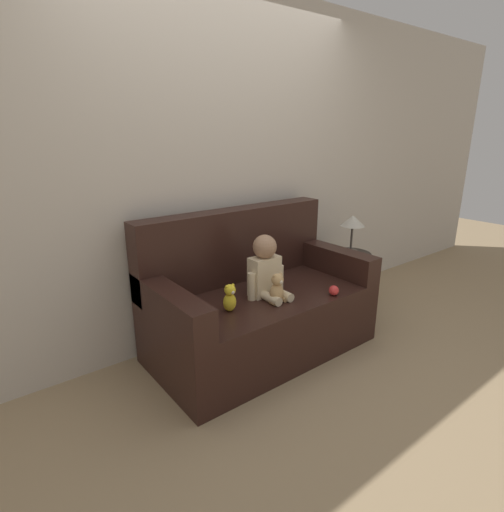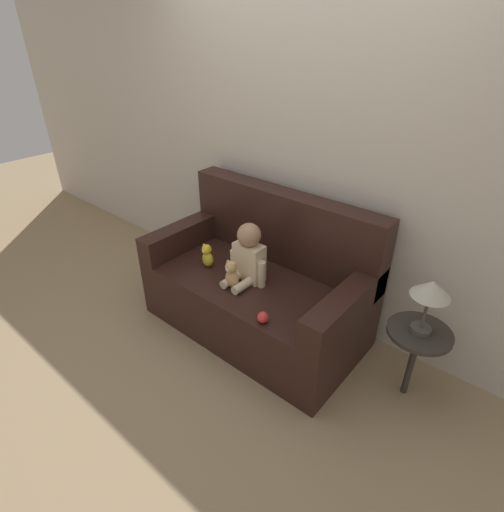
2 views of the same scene
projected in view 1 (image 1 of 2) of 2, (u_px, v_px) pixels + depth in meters
The scene contains 8 objects.
ground_plane at pixel (262, 349), 3.05m from camera, with size 12.00×12.00×0.00m, color #9E8460.
wall_back at pixel (221, 171), 3.04m from camera, with size 8.00×0.05×2.60m.
couch at pixel (257, 304), 2.99m from camera, with size 1.64×0.85×1.03m.
person_baby at pixel (266, 269), 2.80m from camera, with size 0.31×0.31×0.44m.
teddy_bear_brown at pixel (277, 289), 2.70m from camera, with size 0.12×0.10×0.21m.
plush_toy_side at pixel (230, 298), 2.58m from camera, with size 0.09×0.09×0.19m.
toy_ball at pixel (334, 290), 2.84m from camera, with size 0.07×0.07×0.07m.
side_table at pixel (351, 240), 3.64m from camera, with size 0.38×0.38×0.87m.
Camera 1 is at (-1.72, -2.08, 1.60)m, focal length 28.00 mm.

